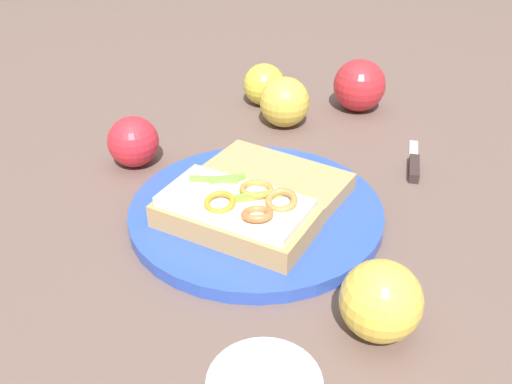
% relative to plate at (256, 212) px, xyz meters
% --- Properties ---
extents(ground_plane, '(2.00, 2.00, 0.00)m').
position_rel_plate_xyz_m(ground_plane, '(0.00, 0.00, -0.01)').
color(ground_plane, brown).
rests_on(ground_plane, ground).
extents(plate, '(0.30, 0.30, 0.02)m').
position_rel_plate_xyz_m(plate, '(0.00, 0.00, 0.00)').
color(plate, '#2B4AB6').
rests_on(plate, ground_plane).
extents(sandwich, '(0.19, 0.16, 0.05)m').
position_rel_plate_xyz_m(sandwich, '(0.02, 0.04, 0.03)').
color(sandwich, tan).
rests_on(sandwich, plate).
extents(bread_slice_side, '(0.20, 0.18, 0.02)m').
position_rel_plate_xyz_m(bread_slice_side, '(-0.02, -0.04, 0.02)').
color(bread_slice_side, tan).
rests_on(bread_slice_side, plate).
extents(apple_0, '(0.12, 0.12, 0.08)m').
position_rel_plate_xyz_m(apple_0, '(-0.17, -0.30, 0.03)').
color(apple_0, red).
rests_on(apple_0, ground_plane).
extents(apple_1, '(0.07, 0.07, 0.07)m').
position_rel_plate_xyz_m(apple_1, '(-0.02, -0.33, 0.03)').
color(apple_1, gold).
rests_on(apple_1, ground_plane).
extents(apple_2, '(0.08, 0.08, 0.08)m').
position_rel_plate_xyz_m(apple_2, '(-0.11, 0.18, 0.03)').
color(apple_2, gold).
rests_on(apple_2, ground_plane).
extents(apple_3, '(0.08, 0.08, 0.08)m').
position_rel_plate_xyz_m(apple_3, '(-0.05, -0.25, 0.03)').
color(apple_3, gold).
rests_on(apple_3, ground_plane).
extents(apple_4, '(0.07, 0.07, 0.07)m').
position_rel_plate_xyz_m(apple_4, '(0.16, -0.13, 0.03)').
color(apple_4, red).
rests_on(apple_4, ground_plane).
extents(knife, '(0.04, 0.12, 0.01)m').
position_rel_plate_xyz_m(knife, '(-0.22, -0.11, -0.00)').
color(knife, silver).
rests_on(knife, ground_plane).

